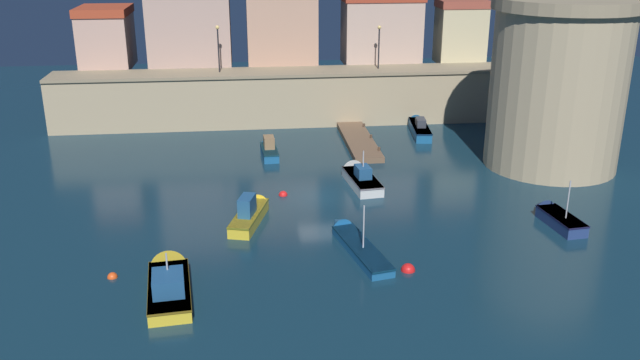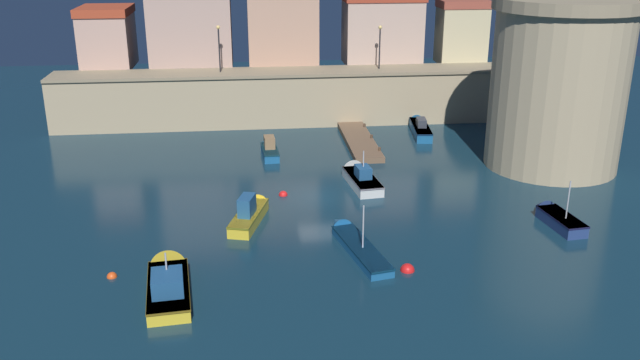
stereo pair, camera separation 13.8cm
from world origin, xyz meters
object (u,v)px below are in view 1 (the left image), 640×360
moored_boat_2 (419,126)px  mooring_buoy_2 (283,195)px  quay_lamp_1 (379,40)px  moored_boat_0 (359,176)px  mooring_buoy_0 (113,277)px  fortress_tower (558,84)px  moored_boat_5 (169,279)px  moored_boat_1 (252,211)px  moored_boat_3 (354,241)px  moored_boat_4 (269,148)px  moored_boat_6 (555,216)px  mooring_buoy_1 (408,270)px  quay_lamp_0 (218,42)px

moored_boat_2 → mooring_buoy_2: bearing=144.2°
mooring_buoy_2 → moored_boat_2: bearing=47.7°
quay_lamp_1 → moored_boat_2: 8.27m
moored_boat_0 → mooring_buoy_0: 18.61m
mooring_buoy_2 → fortress_tower: bearing=11.4°
moored_boat_5 → mooring_buoy_0: bearing=59.3°
moored_boat_0 → mooring_buoy_2: size_ratio=10.62×
moored_boat_2 → moored_boat_5: size_ratio=1.05×
moored_boat_0 → moored_boat_5: size_ratio=0.92×
mooring_buoy_0 → fortress_tower: bearing=26.3°
mooring_buoy_0 → moored_boat_5: bearing=-24.7°
moored_boat_0 → moored_boat_1: (-7.26, -5.60, 0.09)m
moored_boat_3 → mooring_buoy_0: 12.51m
quay_lamp_1 → moored_boat_3: quay_lamp_1 is taller
quay_lamp_1 → mooring_buoy_2: quay_lamp_1 is taller
moored_boat_2 → mooring_buoy_2: moored_boat_2 is taller
moored_boat_4 → moored_boat_6: bearing=-135.7°
quay_lamp_1 → moored_boat_4: 14.93m
moored_boat_4 → moored_boat_6: 21.71m
quay_lamp_1 → moored_boat_1: size_ratio=0.62×
moored_boat_0 → mooring_buoy_1: moored_boat_0 is taller
mooring_buoy_1 → mooring_buoy_2: (-5.58, 10.97, 0.00)m
fortress_tower → moored_boat_6: 12.10m
quay_lamp_0 → moored_boat_1: (2.22, -21.15, -6.68)m
moored_boat_5 → mooring_buoy_1: moored_boat_5 is taller
quay_lamp_1 → mooring_buoy_2: size_ratio=6.54×
moored_boat_4 → mooring_buoy_2: bearing=-179.5°
quay_lamp_1 → moored_boat_5: quay_lamp_1 is taller
quay_lamp_1 → moored_boat_1: bearing=-118.5°
moored_boat_2 → mooring_buoy_0: size_ratio=13.68×
moored_boat_0 → moored_boat_4: bearing=34.3°
moored_boat_0 → mooring_buoy_0: bearing=123.8°
quay_lamp_0 → mooring_buoy_1: (9.85, -28.49, -7.19)m
quay_lamp_0 → moored_boat_2: (16.50, -4.10, -6.72)m
quay_lamp_1 → moored_boat_2: (2.79, -4.10, -6.61)m
fortress_tower → quay_lamp_1: 16.91m
fortress_tower → moored_boat_0: bearing=-172.2°
quay_lamp_0 → moored_boat_3: 27.37m
moored_boat_6 → mooring_buoy_2: size_ratio=8.07×
mooring_buoy_1 → mooring_buoy_2: 12.31m
moored_boat_2 → moored_boat_4: bearing=117.0°
moored_boat_6 → mooring_buoy_0: moored_boat_6 is taller
moored_boat_3 → mooring_buoy_2: 8.53m
quay_lamp_0 → mooring_buoy_0: size_ratio=7.78×
fortress_tower → mooring_buoy_2: bearing=-168.6°
fortress_tower → mooring_buoy_2: size_ratio=20.75×
quay_lamp_0 → moored_boat_4: bearing=-67.3°
quay_lamp_0 → mooring_buoy_2: size_ratio=6.87×
moored_boat_0 → moored_boat_4: 8.81m
moored_boat_5 → moored_boat_2: bearing=-42.4°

